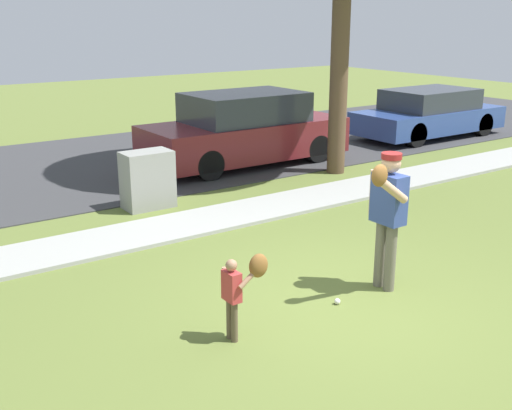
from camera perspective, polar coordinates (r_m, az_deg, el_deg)
ground_plane at (r=10.35m, az=-4.91°, el=-1.83°), size 48.00×48.00×0.00m
sidewalk_strip at (r=10.42m, az=-5.19°, el=-1.53°), size 36.00×1.20×0.06m
road_surface at (r=14.83m, az=-14.83°, el=3.50°), size 36.00×6.80×0.02m
person_adult at (r=7.77m, az=11.87°, el=-0.14°), size 0.70×0.65×1.75m
person_child at (r=6.56m, az=-1.43°, el=-7.23°), size 0.42×0.37×0.97m
baseball at (r=7.63m, az=7.42°, el=-8.71°), size 0.07×0.07×0.07m
utility_cabinet at (r=11.28m, az=-9.86°, el=2.28°), size 0.87×0.53×1.03m
parked_suv_maroon at (r=14.35m, az=-1.03°, el=6.82°), size 4.70×1.90×1.63m
parked_wagon_blue at (r=18.29m, az=15.49°, el=8.02°), size 4.50×1.80×1.33m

